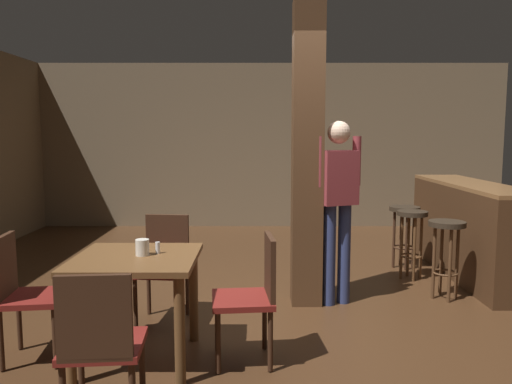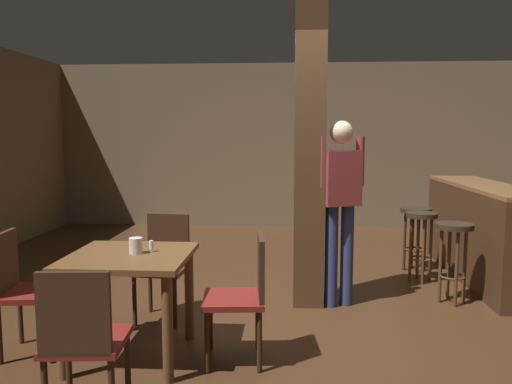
{
  "view_description": "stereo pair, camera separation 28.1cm",
  "coord_description": "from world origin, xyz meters",
  "px_view_note": "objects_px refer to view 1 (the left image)",
  "views": [
    {
      "loc": [
        -0.26,
        -4.16,
        1.59
      ],
      "look_at": [
        -0.27,
        0.28,
        1.08
      ],
      "focal_mm": 35.0,
      "sensor_mm": 36.0,
      "label": 1
    },
    {
      "loc": [
        0.02,
        -4.15,
        1.59
      ],
      "look_at": [
        -0.27,
        0.28,
        1.08
      ],
      "focal_mm": 35.0,
      "sensor_mm": 36.0,
      "label": 2
    }
  ],
  "objects_px": {
    "dining_table": "(137,276)",
    "salt_shaker": "(159,248)",
    "chair_north": "(165,262)",
    "napkin_cup": "(143,247)",
    "standing_person": "(338,199)",
    "chair_east": "(254,292)",
    "chair_south": "(101,341)",
    "bar_stool_near": "(447,241)",
    "bar_stool_mid": "(413,229)",
    "bar_stool_far": "(405,222)",
    "bar_counter": "(464,229)",
    "chair_west": "(24,290)"
  },
  "relations": [
    {
      "from": "chair_east",
      "to": "bar_stool_near",
      "type": "bearing_deg",
      "value": 36.11
    },
    {
      "from": "chair_east",
      "to": "chair_west",
      "type": "height_order",
      "value": "same"
    },
    {
      "from": "chair_west",
      "to": "chair_east",
      "type": "bearing_deg",
      "value": -0.92
    },
    {
      "from": "chair_east",
      "to": "bar_stool_near",
      "type": "height_order",
      "value": "chair_east"
    },
    {
      "from": "bar_counter",
      "to": "bar_stool_far",
      "type": "distance_m",
      "value": 0.65
    },
    {
      "from": "chair_south",
      "to": "napkin_cup",
      "type": "distance_m",
      "value": 0.92
    },
    {
      "from": "chair_north",
      "to": "bar_stool_far",
      "type": "bearing_deg",
      "value": 33.41
    },
    {
      "from": "salt_shaker",
      "to": "bar_stool_mid",
      "type": "bearing_deg",
      "value": 38.99
    },
    {
      "from": "dining_table",
      "to": "bar_stool_near",
      "type": "bearing_deg",
      "value": 26.69
    },
    {
      "from": "chair_east",
      "to": "napkin_cup",
      "type": "height_order",
      "value": "chair_east"
    },
    {
      "from": "standing_person",
      "to": "chair_north",
      "type": "bearing_deg",
      "value": -165.38
    },
    {
      "from": "chair_west",
      "to": "napkin_cup",
      "type": "bearing_deg",
      "value": 0.16
    },
    {
      "from": "chair_east",
      "to": "chair_north",
      "type": "xyz_separation_m",
      "value": [
        -0.77,
        0.81,
        0.0
      ]
    },
    {
      "from": "chair_north",
      "to": "napkin_cup",
      "type": "bearing_deg",
      "value": -90.16
    },
    {
      "from": "dining_table",
      "to": "chair_east",
      "type": "height_order",
      "value": "chair_east"
    },
    {
      "from": "chair_south",
      "to": "bar_stool_mid",
      "type": "height_order",
      "value": "chair_south"
    },
    {
      "from": "bar_stool_mid",
      "to": "standing_person",
      "type": "bearing_deg",
      "value": -139.35
    },
    {
      "from": "chair_south",
      "to": "standing_person",
      "type": "height_order",
      "value": "standing_person"
    },
    {
      "from": "bar_stool_near",
      "to": "napkin_cup",
      "type": "bearing_deg",
      "value": -153.23
    },
    {
      "from": "napkin_cup",
      "to": "chair_east",
      "type": "bearing_deg",
      "value": -2.1
    },
    {
      "from": "bar_stool_mid",
      "to": "dining_table",
      "type": "bearing_deg",
      "value": -141.53
    },
    {
      "from": "standing_person",
      "to": "bar_counter",
      "type": "xyz_separation_m",
      "value": [
        1.58,
        0.97,
        -0.46
      ]
    },
    {
      "from": "bar_stool_far",
      "to": "bar_counter",
      "type": "bearing_deg",
      "value": -29.04
    },
    {
      "from": "chair_south",
      "to": "bar_stool_far",
      "type": "height_order",
      "value": "chair_south"
    },
    {
      "from": "chair_north",
      "to": "standing_person",
      "type": "height_order",
      "value": "standing_person"
    },
    {
      "from": "chair_south",
      "to": "chair_west",
      "type": "height_order",
      "value": "same"
    },
    {
      "from": "chair_north",
      "to": "bar_stool_near",
      "type": "distance_m",
      "value": 2.69
    },
    {
      "from": "chair_west",
      "to": "bar_stool_mid",
      "type": "xyz_separation_m",
      "value": [
        3.36,
        2.01,
        0.06
      ]
    },
    {
      "from": "standing_person",
      "to": "bar_stool_mid",
      "type": "height_order",
      "value": "standing_person"
    },
    {
      "from": "chair_south",
      "to": "bar_stool_near",
      "type": "bearing_deg",
      "value": 39.49
    },
    {
      "from": "standing_person",
      "to": "bar_stool_mid",
      "type": "bearing_deg",
      "value": 40.65
    },
    {
      "from": "dining_table",
      "to": "standing_person",
      "type": "bearing_deg",
      "value": 37.09
    },
    {
      "from": "chair_south",
      "to": "salt_shaker",
      "type": "height_order",
      "value": "chair_south"
    },
    {
      "from": "standing_person",
      "to": "bar_counter",
      "type": "height_order",
      "value": "standing_person"
    },
    {
      "from": "chair_south",
      "to": "bar_stool_near",
      "type": "relative_size",
      "value": 1.16
    },
    {
      "from": "standing_person",
      "to": "bar_stool_mid",
      "type": "xyz_separation_m",
      "value": [
        0.96,
        0.82,
        -0.44
      ]
    },
    {
      "from": "chair_east",
      "to": "chair_north",
      "type": "height_order",
      "value": "same"
    },
    {
      "from": "bar_stool_near",
      "to": "chair_north",
      "type": "bearing_deg",
      "value": -168.3
    },
    {
      "from": "chair_north",
      "to": "standing_person",
      "type": "distance_m",
      "value": 1.67
    },
    {
      "from": "chair_south",
      "to": "bar_stool_near",
      "type": "distance_m",
      "value": 3.45
    },
    {
      "from": "napkin_cup",
      "to": "standing_person",
      "type": "relative_size",
      "value": 0.07
    },
    {
      "from": "bar_stool_far",
      "to": "chair_north",
      "type": "bearing_deg",
      "value": -146.59
    },
    {
      "from": "chair_east",
      "to": "salt_shaker",
      "type": "distance_m",
      "value": 0.74
    },
    {
      "from": "bar_stool_far",
      "to": "standing_person",
      "type": "bearing_deg",
      "value": -128.26
    },
    {
      "from": "standing_person",
      "to": "bar_stool_near",
      "type": "height_order",
      "value": "standing_person"
    },
    {
      "from": "chair_north",
      "to": "chair_south",
      "type": "relative_size",
      "value": 1.0
    },
    {
      "from": "chair_east",
      "to": "napkin_cup",
      "type": "distance_m",
      "value": 0.83
    },
    {
      "from": "dining_table",
      "to": "salt_shaker",
      "type": "bearing_deg",
      "value": 28.06
    },
    {
      "from": "bar_stool_far",
      "to": "bar_stool_mid",
      "type": "bearing_deg",
      "value": -96.54
    },
    {
      "from": "napkin_cup",
      "to": "bar_stool_far",
      "type": "height_order",
      "value": "napkin_cup"
    }
  ]
}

